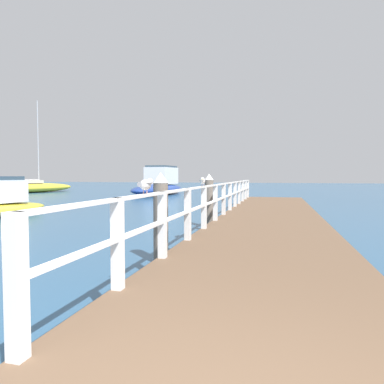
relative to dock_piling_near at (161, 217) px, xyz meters
name	(u,v)px	position (x,y,z in m)	size (l,w,h in m)	color
pier_deck	(270,221)	(1.90, 5.19, -0.69)	(3.20, 20.15, 0.36)	brown
pier_railing	(224,195)	(0.38, 5.19, 0.13)	(0.12, 18.67, 1.06)	white
dock_piling_near	(161,217)	(0.00, 0.00, 0.00)	(0.29, 0.29, 1.72)	#6B6056
dock_piling_far	(209,200)	(0.00, 4.60, 0.00)	(0.29, 0.29, 1.72)	#6B6056
seagull_foreground	(146,184)	(0.38, -1.68, 0.67)	(0.18, 0.48, 0.21)	white
seagull_background	(203,181)	(0.38, 1.94, 0.67)	(0.21, 0.48, 0.21)	white
boat_0	(35,187)	(-21.34, 22.75, -0.35)	(4.74, 8.70, 9.13)	gold
boat_4	(159,185)	(-8.10, 22.36, -0.02)	(3.50, 8.70, 2.56)	navy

